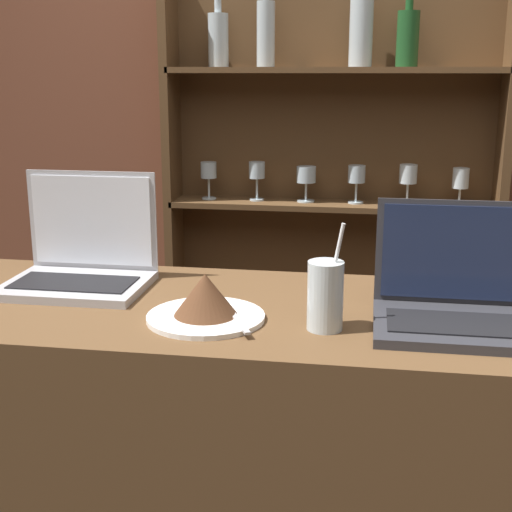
{
  "coord_description": "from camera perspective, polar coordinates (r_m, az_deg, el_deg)",
  "views": [
    {
      "loc": [
        0.15,
        -1.08,
        1.5
      ],
      "look_at": [
        -0.08,
        0.3,
        1.13
      ],
      "focal_mm": 50.0,
      "sensor_mm": 36.0,
      "label": 1
    }
  ],
  "objects": [
    {
      "name": "back_shelf",
      "position": [
        2.6,
        5.95,
        3.46
      ],
      "size": [
        1.18,
        0.18,
        1.87
      ],
      "color": "brown",
      "rests_on": "ground_plane"
    },
    {
      "name": "water_glass",
      "position": [
        1.31,
        5.57,
        -3.16
      ],
      "size": [
        0.07,
        0.07,
        0.2
      ],
      "color": "silver",
      "rests_on": "bar_counter"
    },
    {
      "name": "cake_plate",
      "position": [
        1.37,
        -4.05,
        -3.63
      ],
      "size": [
        0.23,
        0.23,
        0.09
      ],
      "color": "white",
      "rests_on": "bar_counter"
    },
    {
      "name": "back_wall",
      "position": [
        2.64,
        6.13,
        11.42
      ],
      "size": [
        7.0,
        0.06,
        2.7
      ],
      "color": "brown",
      "rests_on": "ground_plane"
    },
    {
      "name": "laptop_near",
      "position": [
        1.63,
        -13.73,
        -0.36
      ],
      "size": [
        0.3,
        0.23,
        0.25
      ],
      "color": "#ADADB2",
      "rests_on": "bar_counter"
    },
    {
      "name": "laptop_far",
      "position": [
        1.39,
        16.2,
        -3.4
      ],
      "size": [
        0.33,
        0.23,
        0.22
      ],
      "color": "#333338",
      "rests_on": "bar_counter"
    }
  ]
}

